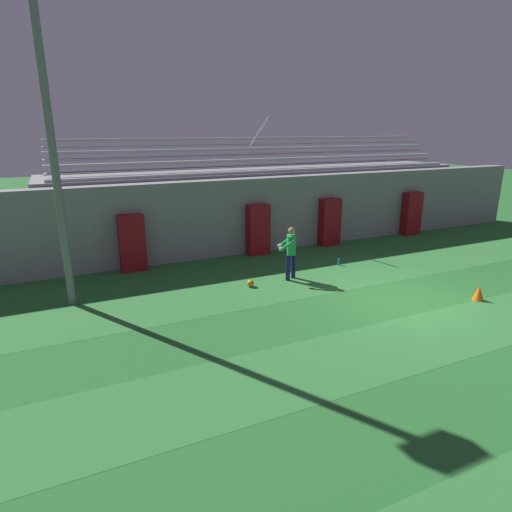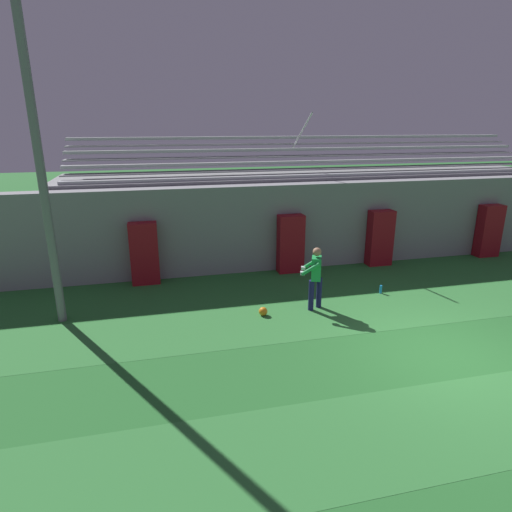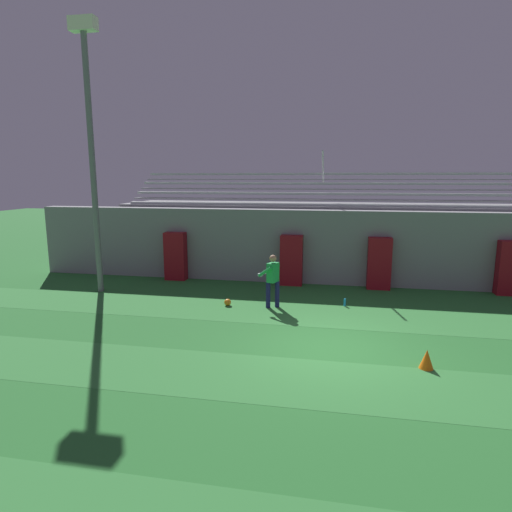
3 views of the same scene
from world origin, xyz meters
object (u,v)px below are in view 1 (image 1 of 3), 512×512
at_px(floodlight_pole, 43,80).
at_px(traffic_cone, 479,293).
at_px(water_bottle, 339,262).
at_px(soccer_ball, 250,283).
at_px(padding_pillar_gate_right, 330,222).
at_px(padding_pillar_far_right, 411,214).
at_px(padding_pillar_gate_left, 258,230).
at_px(padding_pillar_far_left, 132,243).
at_px(goalkeeper, 291,250).

height_order(floodlight_pole, traffic_cone, floodlight_pole).
distance_m(traffic_cone, water_bottle, 4.55).
height_order(soccer_ball, traffic_cone, traffic_cone).
height_order(padding_pillar_gate_right, padding_pillar_far_right, same).
height_order(padding_pillar_gate_left, padding_pillar_far_left, same).
bearing_deg(goalkeeper, padding_pillar_far_right, 20.71).
distance_m(padding_pillar_far_left, soccer_ball, 4.29).
xyz_separation_m(padding_pillar_far_left, traffic_cone, (8.18, -6.66, -0.73)).
relative_size(padding_pillar_gate_right, goalkeeper, 1.13).
bearing_deg(padding_pillar_gate_right, traffic_cone, -86.47).
height_order(padding_pillar_far_left, soccer_ball, padding_pillar_far_left).
height_order(padding_pillar_far_left, water_bottle, padding_pillar_far_left).
relative_size(goalkeeper, soccer_ball, 7.59).
distance_m(floodlight_pole, water_bottle, 10.19).
relative_size(goalkeeper, water_bottle, 6.96).
bearing_deg(floodlight_pole, soccer_ball, -10.29).
relative_size(padding_pillar_far_left, water_bottle, 7.86).
bearing_deg(goalkeeper, soccer_ball, -175.84).
height_order(padding_pillar_far_right, goalkeeper, padding_pillar_far_right).
distance_m(padding_pillar_gate_left, floodlight_pole, 8.39).
relative_size(padding_pillar_gate_right, padding_pillar_far_right, 1.00).
bearing_deg(padding_pillar_far_right, floodlight_pole, -171.29).
xyz_separation_m(traffic_cone, water_bottle, (-1.64, 4.25, -0.09)).
height_order(padding_pillar_far_left, traffic_cone, padding_pillar_far_left).
distance_m(padding_pillar_far_left, traffic_cone, 10.57).
height_order(goalkeeper, soccer_ball, goalkeeper).
xyz_separation_m(goalkeeper, water_bottle, (2.24, 0.54, -0.83)).
relative_size(soccer_ball, water_bottle, 0.92).
xyz_separation_m(padding_pillar_far_right, traffic_cone, (-3.93, -6.66, -0.73)).
relative_size(padding_pillar_far_right, traffic_cone, 4.49).
relative_size(padding_pillar_far_right, water_bottle, 7.86).
bearing_deg(padding_pillar_far_left, padding_pillar_far_right, 0.00).
xyz_separation_m(padding_pillar_far_left, water_bottle, (6.54, -2.41, -0.82)).
height_order(padding_pillar_gate_right, floodlight_pole, floodlight_pole).
relative_size(padding_pillar_gate_left, goalkeeper, 1.13).
bearing_deg(floodlight_pole, water_bottle, -1.66).
relative_size(padding_pillar_far_right, soccer_ball, 8.57).
bearing_deg(padding_pillar_gate_right, soccer_ball, -147.93).
bearing_deg(padding_pillar_gate_left, goalkeeper, -95.44).
bearing_deg(water_bottle, padding_pillar_gate_left, 129.03).
distance_m(padding_pillar_far_right, traffic_cone, 7.77).
relative_size(padding_pillar_far_left, floodlight_pole, 0.21).
bearing_deg(padding_pillar_far_right, padding_pillar_gate_left, 180.00).
xyz_separation_m(soccer_ball, water_bottle, (3.65, 0.64, 0.01)).
bearing_deg(soccer_ball, floodlight_pole, 169.71).
bearing_deg(floodlight_pole, padding_pillar_far_right, 8.71).
relative_size(padding_pillar_gate_right, padding_pillar_far_left, 1.00).
bearing_deg(padding_pillar_gate_left, soccer_ball, -118.99).
xyz_separation_m(goalkeeper, traffic_cone, (3.87, -3.71, -0.74)).
bearing_deg(goalkeeper, padding_pillar_far_left, 145.56).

